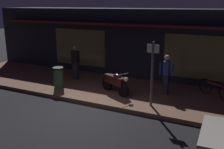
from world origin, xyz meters
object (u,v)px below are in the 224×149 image
(bicycle_parked, at_px, (215,89))
(person_bystander, at_px, (166,74))
(motorcycle, at_px, (115,82))
(person_photographer, at_px, (75,62))
(sign_post, at_px, (152,70))
(trash_bin, at_px, (59,77))

(bicycle_parked, height_order, person_bystander, person_bystander)
(motorcycle, relative_size, person_photographer, 0.95)
(sign_post, bearing_deg, bicycle_parked, 44.07)
(motorcycle, xyz_separation_m, trash_bin, (-2.68, -0.38, -0.03))
(sign_post, bearing_deg, trash_bin, 176.99)
(motorcycle, distance_m, sign_post, 2.07)
(person_photographer, height_order, trash_bin, person_photographer)
(person_photographer, relative_size, trash_bin, 1.80)
(person_bystander, bearing_deg, bicycle_parked, 14.66)
(person_photographer, distance_m, person_bystander, 4.69)
(motorcycle, bearing_deg, person_photographer, 158.03)
(person_photographer, relative_size, sign_post, 0.70)
(motorcycle, distance_m, person_bystander, 2.15)
(bicycle_parked, height_order, trash_bin, trash_bin)
(motorcycle, bearing_deg, trash_bin, -171.98)
(person_bystander, bearing_deg, person_photographer, 177.18)
(sign_post, relative_size, trash_bin, 2.58)
(person_photographer, height_order, person_bystander, same)
(sign_post, bearing_deg, person_photographer, 159.18)
(bicycle_parked, distance_m, sign_post, 3.04)
(bicycle_parked, relative_size, person_photographer, 0.85)
(bicycle_parked, bearing_deg, motorcycle, -160.18)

